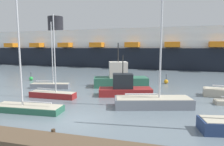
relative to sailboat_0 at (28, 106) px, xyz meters
name	(u,v)px	position (x,y,z in m)	size (l,w,h in m)	color
ground_plane	(78,121)	(5.12, -0.99, -0.46)	(600.00, 600.00, 0.00)	slate
dock_pier	(44,144)	(5.12, -5.29, -0.15)	(23.48, 1.94, 0.75)	brown
sailboat_0	(28,106)	(0.00, 0.00, 0.00)	(6.18, 2.07, 10.31)	#2D6B51
sailboat_2	(153,101)	(10.39, 3.94, 0.11)	(7.30, 3.86, 10.04)	gray
sailboat_3	(53,93)	(-0.47, 4.75, 0.01)	(5.21, 1.23, 8.93)	maroon
sailboat_5	(50,85)	(-3.50, 9.16, 0.01)	(5.26, 2.26, 8.78)	gray
fishing_boat_0	(124,88)	(6.94, 7.78, 0.42)	(6.33, 3.63, 4.63)	maroon
fishing_boat_3	(120,78)	(5.30, 12.81, 0.72)	(7.95, 4.91, 6.12)	#2D6B51
channel_buoy_0	(166,81)	(11.63, 16.77, -0.13)	(0.65, 0.65, 1.45)	orange
channel_buoy_1	(31,78)	(-10.25, 14.12, -0.14)	(0.63, 0.63, 1.36)	green
cruise_ship	(105,50)	(-5.97, 43.40, 4.38)	(96.97, 20.00, 15.31)	black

